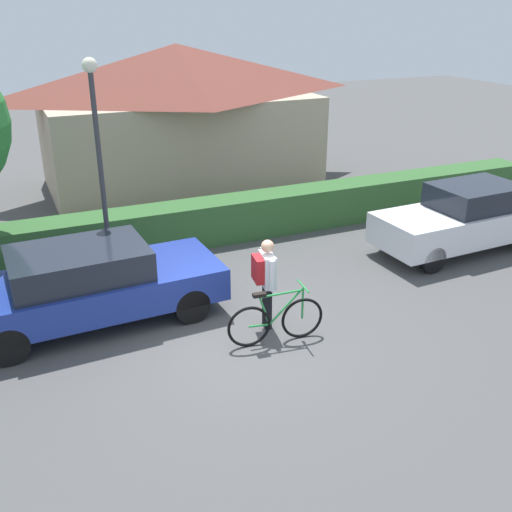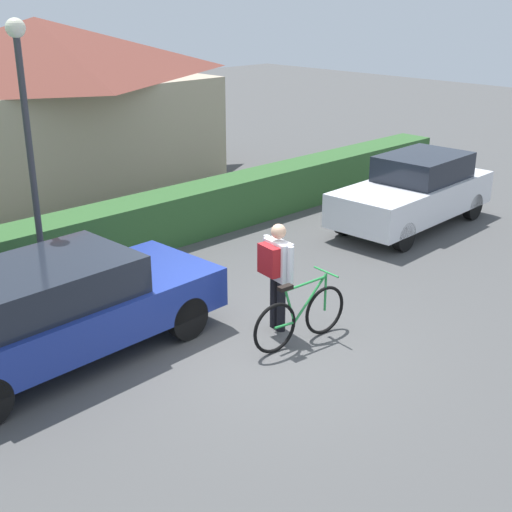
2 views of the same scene
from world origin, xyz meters
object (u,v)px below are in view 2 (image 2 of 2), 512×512
at_px(parked_car_near, 58,308).
at_px(bicycle, 301,317).
at_px(parked_car_far, 415,191).
at_px(person_rider, 276,267).
at_px(street_lamp, 28,132).

bearing_deg(parked_car_near, bicycle, -35.89).
bearing_deg(parked_car_near, parked_car_far, 0.04).
xyz_separation_m(parked_car_near, person_rider, (2.77, -1.42, 0.24)).
height_order(parked_car_near, person_rider, person_rider).
bearing_deg(person_rider, street_lamp, 124.82).
bearing_deg(street_lamp, bicycle, -60.08).
bearing_deg(bicycle, person_rider, 84.68).
height_order(person_rider, street_lamp, street_lamp).
relative_size(person_rider, street_lamp, 0.37).
bearing_deg(person_rider, parked_car_far, 14.09).
bearing_deg(street_lamp, parked_car_far, -11.75).
relative_size(parked_car_near, parked_car_far, 1.10).
distance_m(parked_car_far, person_rider, 5.86).
xyz_separation_m(parked_car_near, bicycle, (2.72, -1.97, -0.35)).
height_order(parked_car_near, parked_car_far, parked_car_far).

